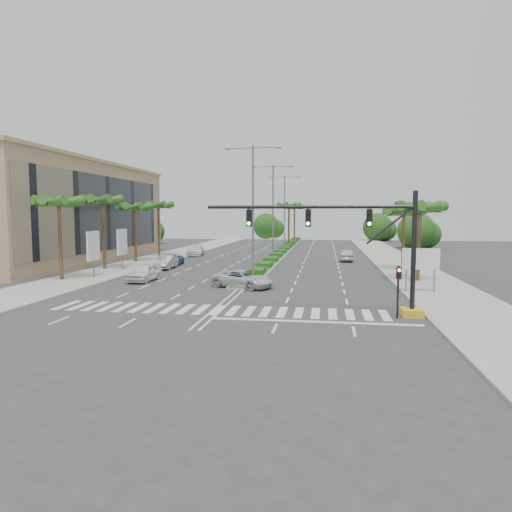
# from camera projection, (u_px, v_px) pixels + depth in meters

# --- Properties ---
(ground) EXTENTS (160.00, 160.00, 0.00)m
(ground) POSITION_uv_depth(u_px,v_px,m) (217.00, 310.00, 27.98)
(ground) COLOR #333335
(ground) RESTS_ON ground
(footpath_right) EXTENTS (6.00, 120.00, 0.15)m
(footpath_right) POSITION_uv_depth(u_px,v_px,m) (413.00, 273.00, 45.38)
(footpath_right) COLOR gray
(footpath_right) RESTS_ON ground
(footpath_left) EXTENTS (6.00, 120.00, 0.15)m
(footpath_left) POSITION_uv_depth(u_px,v_px,m) (125.00, 267.00, 49.94)
(footpath_left) COLOR gray
(footpath_left) RESTS_ON ground
(median) EXTENTS (2.20, 75.00, 0.20)m
(median) POSITION_uv_depth(u_px,v_px,m) (284.00, 251.00, 72.27)
(median) COLOR gray
(median) RESTS_ON ground
(median_grass) EXTENTS (1.80, 75.00, 0.04)m
(median_grass) POSITION_uv_depth(u_px,v_px,m) (284.00, 250.00, 72.26)
(median_grass) COLOR #25501B
(median_grass) RESTS_ON median
(building) EXTENTS (12.00, 36.00, 12.00)m
(building) POSITION_uv_depth(u_px,v_px,m) (63.00, 213.00, 56.93)
(building) COLOR tan
(building) RESTS_ON ground
(signal_gantry) EXTENTS (12.60, 1.20, 7.20)m
(signal_gantry) POSITION_uv_depth(u_px,v_px,m) (373.00, 256.00, 26.27)
(signal_gantry) COLOR gold
(signal_gantry) RESTS_ON ground
(pedestrian_signal) EXTENTS (0.28, 0.36, 3.00)m
(pedestrian_signal) POSITION_uv_depth(u_px,v_px,m) (398.00, 283.00, 25.54)
(pedestrian_signal) COLOR black
(pedestrian_signal) RESTS_ON ground
(direction_sign) EXTENTS (2.70, 0.11, 3.40)m
(direction_sign) POSITION_uv_depth(u_px,v_px,m) (421.00, 261.00, 33.60)
(direction_sign) COLOR slate
(direction_sign) RESTS_ON ground
(billboard_near) EXTENTS (0.18, 2.10, 4.35)m
(billboard_near) POSITION_uv_depth(u_px,v_px,m) (93.00, 246.00, 41.70)
(billboard_near) COLOR slate
(billboard_near) RESTS_ON ground
(billboard_far) EXTENTS (0.18, 2.10, 4.35)m
(billboard_far) POSITION_uv_depth(u_px,v_px,m) (122.00, 242.00, 47.61)
(billboard_far) COLOR slate
(billboard_far) RESTS_ON ground
(palm_left_near) EXTENTS (4.57, 4.68, 7.55)m
(palm_left_near) POSITION_uv_depth(u_px,v_px,m) (59.00, 205.00, 39.69)
(palm_left_near) COLOR brown
(palm_left_near) RESTS_ON ground
(palm_left_mid) EXTENTS (4.57, 4.68, 7.95)m
(palm_left_mid) POSITION_uv_depth(u_px,v_px,m) (103.00, 203.00, 47.53)
(palm_left_mid) COLOR brown
(palm_left_mid) RESTS_ON ground
(palm_left_far) EXTENTS (4.57, 4.68, 7.35)m
(palm_left_far) POSITION_uv_depth(u_px,v_px,m) (135.00, 209.00, 55.46)
(palm_left_far) COLOR brown
(palm_left_far) RESTS_ON ground
(palm_left_end) EXTENTS (4.57, 4.68, 7.75)m
(palm_left_end) POSITION_uv_depth(u_px,v_px,m) (158.00, 207.00, 63.30)
(palm_left_end) COLOR brown
(palm_left_end) RESTS_ON ground
(palm_right_near) EXTENTS (4.57, 4.68, 7.05)m
(palm_right_near) POSITION_uv_depth(u_px,v_px,m) (420.00, 210.00, 39.02)
(palm_right_near) COLOR brown
(palm_right_near) RESTS_ON ground
(palm_right_far) EXTENTS (4.57, 4.68, 6.75)m
(palm_right_far) POSITION_uv_depth(u_px,v_px,m) (404.00, 214.00, 46.93)
(palm_right_far) COLOR brown
(palm_right_far) RESTS_ON ground
(palm_median_a) EXTENTS (4.57, 4.68, 8.05)m
(palm_median_a) POSITION_uv_depth(u_px,v_px,m) (289.00, 207.00, 81.48)
(palm_median_a) COLOR brown
(palm_median_a) RESTS_ON ground
(palm_median_b) EXTENTS (4.57, 4.68, 8.05)m
(palm_median_b) POSITION_uv_depth(u_px,v_px,m) (295.00, 208.00, 96.25)
(palm_median_b) COLOR brown
(palm_median_b) RESTS_ON ground
(streetlight_near) EXTENTS (5.10, 0.25, 12.00)m
(streetlight_near) POSITION_uv_depth(u_px,v_px,m) (253.00, 204.00, 41.15)
(streetlight_near) COLOR slate
(streetlight_near) RESTS_ON ground
(streetlight_mid) EXTENTS (5.10, 0.25, 12.00)m
(streetlight_mid) POSITION_uv_depth(u_px,v_px,m) (273.00, 207.00, 56.90)
(streetlight_mid) COLOR slate
(streetlight_mid) RESTS_ON ground
(streetlight_far) EXTENTS (5.10, 0.25, 12.00)m
(streetlight_far) POSITION_uv_depth(u_px,v_px,m) (284.00, 209.00, 72.65)
(streetlight_far) COLOR slate
(streetlight_far) RESTS_ON ground
(car_parked_a) EXTENTS (1.96, 4.52, 1.52)m
(car_parked_a) POSITION_uv_depth(u_px,v_px,m) (144.00, 273.00, 40.10)
(car_parked_a) COLOR white
(car_parked_a) RESTS_ON ground
(car_parked_b) EXTENTS (1.79, 4.51, 1.46)m
(car_parked_b) POSITION_uv_depth(u_px,v_px,m) (166.00, 262.00, 49.33)
(car_parked_b) COLOR #A2A2A6
(car_parked_b) RESTS_ON ground
(car_parked_c) EXTENTS (2.52, 4.76, 1.28)m
(car_parked_c) POSITION_uv_depth(u_px,v_px,m) (171.00, 260.00, 52.55)
(car_parked_c) COLOR #2E488E
(car_parked_c) RESTS_ON ground
(car_parked_d) EXTENTS (2.72, 5.39, 1.50)m
(car_parked_d) POSITION_uv_depth(u_px,v_px,m) (196.00, 250.00, 65.12)
(car_parked_d) COLOR white
(car_parked_d) RESTS_ON ground
(car_crossing) EXTENTS (5.63, 4.24, 1.42)m
(car_crossing) POSITION_uv_depth(u_px,v_px,m) (243.00, 279.00, 36.58)
(car_crossing) COLOR silver
(car_crossing) RESTS_ON ground
(car_right) EXTENTS (1.55, 4.27, 1.40)m
(car_right) POSITION_uv_depth(u_px,v_px,m) (347.00, 256.00, 57.29)
(car_right) COLOR #9E9EA2
(car_right) RESTS_ON ground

